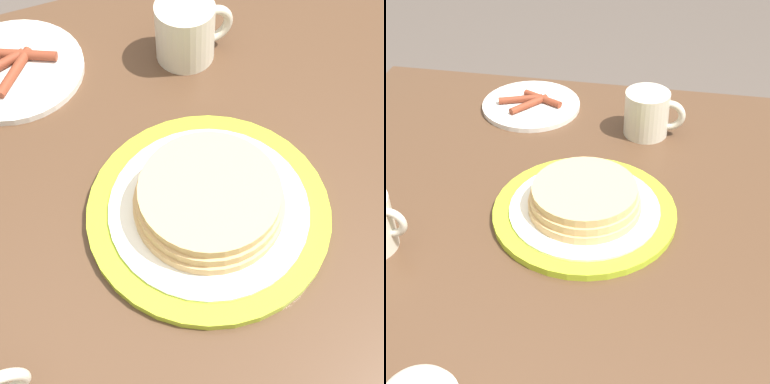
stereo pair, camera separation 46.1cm
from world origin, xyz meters
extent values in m
cube|color=#4C3321|center=(0.00, 0.00, 0.75)|extent=(1.16, 0.98, 0.03)
cube|color=#4C3321|center=(-0.52, 0.43, 0.37)|extent=(0.07, 0.07, 0.73)
cylinder|color=#AAC628|center=(-0.05, 0.04, 0.77)|extent=(0.29, 0.29, 0.01)
cylinder|color=white|center=(-0.05, 0.04, 0.78)|extent=(0.24, 0.24, 0.00)
cylinder|color=tan|center=(-0.05, 0.04, 0.78)|extent=(0.18, 0.18, 0.01)
cylinder|color=tan|center=(-0.05, 0.04, 0.80)|extent=(0.17, 0.17, 0.01)
cylinder|color=tan|center=(-0.05, 0.04, 0.81)|extent=(0.16, 0.16, 0.01)
cylinder|color=silver|center=(-0.22, 0.36, 0.77)|extent=(0.20, 0.20, 0.01)
cylinder|color=brown|center=(-0.24, 0.36, 0.78)|extent=(0.09, 0.04, 0.01)
cylinder|color=brown|center=(-0.20, 0.37, 0.78)|extent=(0.09, 0.05, 0.01)
cylinder|color=brown|center=(-0.22, 0.34, 0.78)|extent=(0.07, 0.08, 0.01)
cylinder|color=beige|center=(0.02, 0.30, 0.80)|extent=(0.08, 0.08, 0.09)
torus|color=beige|center=(0.06, 0.30, 0.80)|extent=(0.06, 0.01, 0.06)
cylinder|color=brown|center=(0.02, 0.30, 0.84)|extent=(0.07, 0.07, 0.00)
torus|color=beige|center=(-0.31, -0.09, 0.81)|extent=(0.05, 0.01, 0.05)
camera|label=1|loc=(-0.21, -0.29, 1.36)|focal=55.00mm
camera|label=2|loc=(0.06, -0.67, 1.36)|focal=55.00mm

